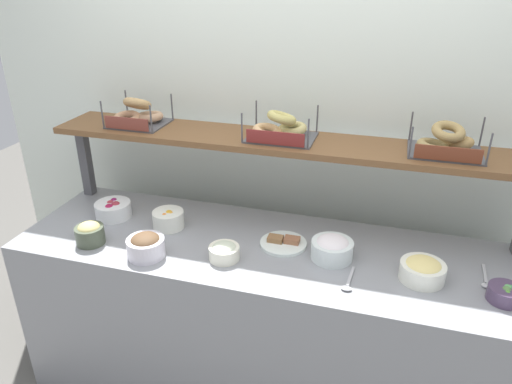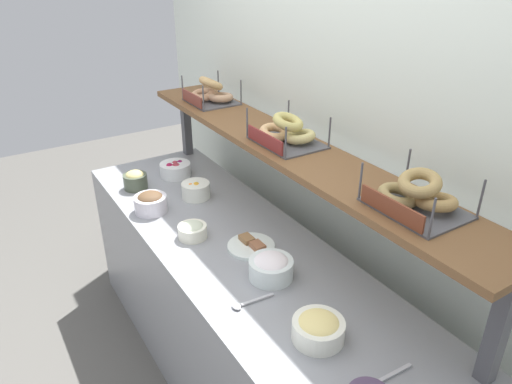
# 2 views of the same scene
# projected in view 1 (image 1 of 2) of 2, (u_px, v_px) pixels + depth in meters

# --- Properties ---
(ground_plane) EXTENTS (8.00, 8.00, 0.00)m
(ground_plane) POSITION_uv_depth(u_px,v_px,m) (264.00, 382.00, 2.56)
(ground_plane) COLOR #595651
(back_wall) EXTENTS (3.51, 0.06, 2.40)m
(back_wall) POSITION_uv_depth(u_px,v_px,m) (293.00, 137.00, 2.52)
(back_wall) COLOR white
(back_wall) RESTS_ON ground_plane
(deli_counter) EXTENTS (2.31, 0.70, 0.85)m
(deli_counter) POSITION_uv_depth(u_px,v_px,m) (264.00, 320.00, 2.38)
(deli_counter) COLOR gray
(deli_counter) RESTS_ON ground_plane
(shelf_riser_left) EXTENTS (0.05, 0.05, 0.40)m
(shelf_riser_left) POSITION_uv_depth(u_px,v_px,m) (86.00, 160.00, 2.62)
(shelf_riser_left) COLOR #4C4C51
(shelf_riser_left) RESTS_ON deli_counter
(upper_shelf) EXTENTS (2.27, 0.32, 0.03)m
(upper_shelf) POSITION_uv_depth(u_px,v_px,m) (281.00, 142.00, 2.25)
(upper_shelf) COLOR brown
(upper_shelf) RESTS_ON shelf_riser_left
(bowl_fruit_salad) EXTENTS (0.15, 0.15, 0.09)m
(bowl_fruit_salad) POSITION_uv_depth(u_px,v_px,m) (168.00, 219.00, 2.34)
(bowl_fruit_salad) COLOR white
(bowl_fruit_salad) RESTS_ON deli_counter
(bowl_veggie_mix) EXTENTS (0.13, 0.13, 0.07)m
(bowl_veggie_mix) POSITION_uv_depth(u_px,v_px,m) (505.00, 294.00, 1.83)
(bowl_veggie_mix) COLOR #4F3D59
(bowl_veggie_mix) RESTS_ON deli_counter
(bowl_egg_salad) EXTENTS (0.18, 0.18, 0.09)m
(bowl_egg_salad) POSITION_uv_depth(u_px,v_px,m) (423.00, 270.00, 1.95)
(bowl_egg_salad) COLOR white
(bowl_egg_salad) RESTS_ON deli_counter
(bowl_hummus) EXTENTS (0.13, 0.13, 0.11)m
(bowl_hummus) POSITION_uv_depth(u_px,v_px,m) (90.00, 233.00, 2.20)
(bowl_hummus) COLOR #47503E
(bowl_hummus) RESTS_ON deli_counter
(bowl_cream_cheese) EXTENTS (0.18, 0.18, 0.10)m
(bowl_cream_cheese) POSITION_uv_depth(u_px,v_px,m) (332.00, 248.00, 2.09)
(bowl_cream_cheese) COLOR white
(bowl_cream_cheese) RESTS_ON deli_counter
(bowl_chocolate_spread) EXTENTS (0.17, 0.17, 0.11)m
(bowl_chocolate_spread) POSITION_uv_depth(u_px,v_px,m) (146.00, 245.00, 2.10)
(bowl_chocolate_spread) COLOR white
(bowl_chocolate_spread) RESTS_ON deli_counter
(bowl_scallion_spread) EXTENTS (0.13, 0.13, 0.08)m
(bowl_scallion_spread) POSITION_uv_depth(u_px,v_px,m) (224.00, 251.00, 2.09)
(bowl_scallion_spread) COLOR white
(bowl_scallion_spread) RESTS_ON deli_counter
(bowl_beet_salad) EXTENTS (0.18, 0.18, 0.09)m
(bowl_beet_salad) POSITION_uv_depth(u_px,v_px,m) (113.00, 209.00, 2.44)
(bowl_beet_salad) COLOR white
(bowl_beet_salad) RESTS_ON deli_counter
(serving_plate_white) EXTENTS (0.22, 0.22, 0.04)m
(serving_plate_white) POSITION_uv_depth(u_px,v_px,m) (283.00, 243.00, 2.20)
(serving_plate_white) COLOR white
(serving_plate_white) RESTS_ON deli_counter
(serving_spoon_near_plate) EXTENTS (0.04, 0.18, 0.01)m
(serving_spoon_near_plate) POSITION_uv_depth(u_px,v_px,m) (348.00, 283.00, 1.93)
(serving_spoon_near_plate) COLOR #B7B7BC
(serving_spoon_near_plate) RESTS_ON deli_counter
(serving_spoon_by_edge) EXTENTS (0.04, 0.18, 0.01)m
(serving_spoon_by_edge) POSITION_uv_depth(u_px,v_px,m) (486.00, 280.00, 1.95)
(serving_spoon_by_edge) COLOR #B7B7BC
(serving_spoon_by_edge) RESTS_ON deli_counter
(bagel_basket_sesame) EXTENTS (0.28, 0.26, 0.16)m
(bagel_basket_sesame) POSITION_uv_depth(u_px,v_px,m) (138.00, 115.00, 2.43)
(bagel_basket_sesame) COLOR #4C4C51
(bagel_basket_sesame) RESTS_ON upper_shelf
(bagel_basket_plain) EXTENTS (0.31, 0.25, 0.14)m
(bagel_basket_plain) POSITION_uv_depth(u_px,v_px,m) (280.00, 129.00, 2.23)
(bagel_basket_plain) COLOR #4C4C51
(bagel_basket_plain) RESTS_ON upper_shelf
(bagel_basket_everything) EXTENTS (0.31, 0.26, 0.14)m
(bagel_basket_everything) POSITION_uv_depth(u_px,v_px,m) (446.00, 143.00, 2.05)
(bagel_basket_everything) COLOR #4C4C51
(bagel_basket_everything) RESTS_ON upper_shelf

